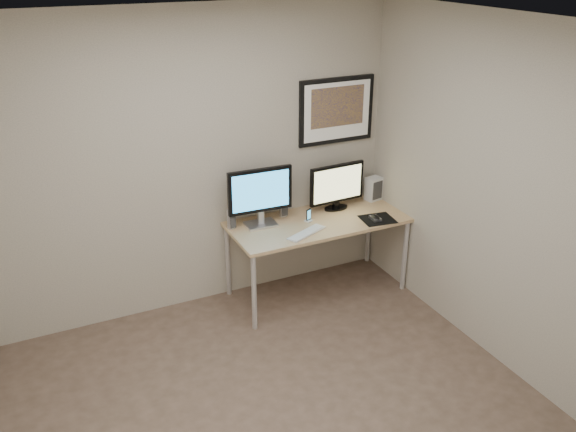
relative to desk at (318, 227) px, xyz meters
name	(u,v)px	position (x,y,z in m)	size (l,w,h in m)	color
floor	(281,413)	(-1.00, -1.35, -0.66)	(3.60, 3.60, 0.00)	#493A2E
room	(251,172)	(-1.00, -0.90, 0.98)	(3.60, 3.60, 3.60)	white
desk	(318,227)	(0.00, 0.00, 0.00)	(1.60, 0.70, 0.73)	#9C734B
framed_art	(337,110)	(0.35, 0.33, 0.96)	(0.75, 0.04, 0.60)	black
monitor_large	(260,195)	(-0.50, 0.13, 0.36)	(0.58, 0.20, 0.53)	#BBBBC0
monitor_tv	(337,186)	(0.28, 0.16, 0.30)	(0.56, 0.14, 0.44)	black
speaker_left	(231,219)	(-0.75, 0.19, 0.15)	(0.07, 0.07, 0.18)	#BBBBC0
speaker_right	(283,206)	(-0.23, 0.23, 0.16)	(0.08, 0.08, 0.19)	#BBBBC0
phone_dock	(309,215)	(-0.08, 0.02, 0.13)	(0.06, 0.06, 0.12)	black
keyboard	(307,233)	(-0.21, -0.19, 0.07)	(0.41, 0.11, 0.01)	silver
mousepad	(378,219)	(0.50, -0.21, 0.07)	(0.29, 0.26, 0.00)	black
mouse	(375,217)	(0.48, -0.21, 0.09)	(0.07, 0.12, 0.04)	black
fan_unit	(373,189)	(0.72, 0.21, 0.18)	(0.15, 0.11, 0.23)	silver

